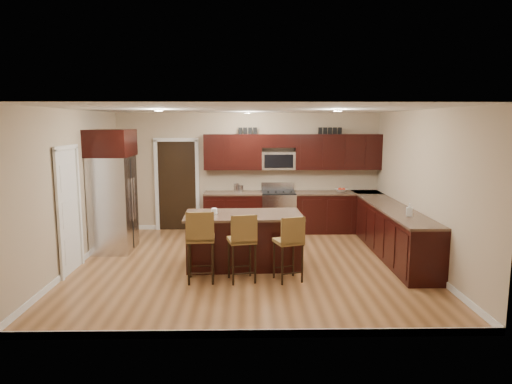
{
  "coord_description": "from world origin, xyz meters",
  "views": [
    {
      "loc": [
        -0.02,
        -7.73,
        2.48
      ],
      "look_at": [
        0.13,
        0.4,
        1.24
      ],
      "focal_mm": 32.0,
      "sensor_mm": 36.0,
      "label": 1
    }
  ],
  "objects_px": {
    "range": "(278,212)",
    "refrigerator": "(113,189)",
    "stool_right": "(290,241)",
    "island": "(243,241)",
    "stool_left": "(200,238)",
    "stool_mid": "(243,240)"
  },
  "relations": [
    {
      "from": "refrigerator",
      "to": "stool_mid",
      "type": "bearing_deg",
      "value": -36.47
    },
    {
      "from": "range",
      "to": "stool_right",
      "type": "distance_m",
      "value": 3.31
    },
    {
      "from": "island",
      "to": "stool_right",
      "type": "distance_m",
      "value": 1.13
    },
    {
      "from": "range",
      "to": "stool_left",
      "type": "relative_size",
      "value": 0.97
    },
    {
      "from": "stool_mid",
      "to": "refrigerator",
      "type": "bearing_deg",
      "value": 130.74
    },
    {
      "from": "stool_mid",
      "to": "stool_right",
      "type": "distance_m",
      "value": 0.74
    },
    {
      "from": "stool_left",
      "to": "stool_right",
      "type": "bearing_deg",
      "value": -3.09
    },
    {
      "from": "range",
      "to": "refrigerator",
      "type": "bearing_deg",
      "value": -156.26
    },
    {
      "from": "stool_right",
      "to": "stool_left",
      "type": "bearing_deg",
      "value": 161.45
    },
    {
      "from": "island",
      "to": "stool_left",
      "type": "bearing_deg",
      "value": -130.05
    },
    {
      "from": "stool_left",
      "to": "island",
      "type": "bearing_deg",
      "value": 48.8
    },
    {
      "from": "range",
      "to": "stool_mid",
      "type": "xyz_separation_m",
      "value": [
        -0.78,
        -3.31,
        0.21
      ]
    },
    {
      "from": "stool_mid",
      "to": "refrigerator",
      "type": "relative_size",
      "value": 0.46
    },
    {
      "from": "island",
      "to": "refrigerator",
      "type": "bearing_deg",
      "value": 155.74
    },
    {
      "from": "stool_mid",
      "to": "stool_right",
      "type": "xyz_separation_m",
      "value": [
        0.74,
        0.0,
        -0.02
      ]
    },
    {
      "from": "stool_left",
      "to": "stool_right",
      "type": "height_order",
      "value": "stool_left"
    },
    {
      "from": "island",
      "to": "stool_right",
      "type": "bearing_deg",
      "value": -51.32
    },
    {
      "from": "stool_mid",
      "to": "stool_right",
      "type": "relative_size",
      "value": 1.04
    },
    {
      "from": "island",
      "to": "refrigerator",
      "type": "distance_m",
      "value": 2.83
    },
    {
      "from": "island",
      "to": "stool_mid",
      "type": "relative_size",
      "value": 1.88
    },
    {
      "from": "island",
      "to": "refrigerator",
      "type": "xyz_separation_m",
      "value": [
        -2.52,
        1.02,
        0.77
      ]
    },
    {
      "from": "stool_left",
      "to": "refrigerator",
      "type": "relative_size",
      "value": 0.49
    }
  ]
}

